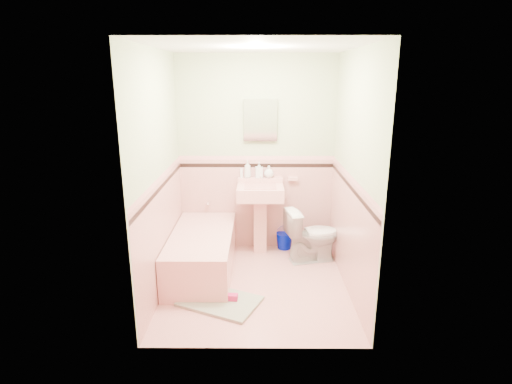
{
  "coord_description": "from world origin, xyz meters",
  "views": [
    {
      "loc": [
        0.03,
        -4.1,
        2.23
      ],
      "look_at": [
        0.0,
        0.25,
        1.0
      ],
      "focal_mm": 28.86,
      "sensor_mm": 36.0,
      "label": 1
    }
  ],
  "objects_px": {
    "medicine_cabinet": "(260,120)",
    "toilet": "(312,235)",
    "bathtub": "(202,254)",
    "bucket": "(284,241)",
    "shoe": "(230,297)",
    "soap_bottle_left": "(248,169)",
    "soap_bottle_right": "(269,172)",
    "sink": "(260,220)",
    "soap_bottle_mid": "(259,170)"
  },
  "relations": [
    {
      "from": "soap_bottle_mid",
      "to": "shoe",
      "type": "distance_m",
      "value": 1.76
    },
    {
      "from": "sink",
      "to": "soap_bottle_right",
      "type": "xyz_separation_m",
      "value": [
        0.11,
        0.18,
        0.59
      ]
    },
    {
      "from": "soap_bottle_mid",
      "to": "bucket",
      "type": "bearing_deg",
      "value": -5.1
    },
    {
      "from": "bathtub",
      "to": "medicine_cabinet",
      "type": "distance_m",
      "value": 1.78
    },
    {
      "from": "bathtub",
      "to": "medicine_cabinet",
      "type": "relative_size",
      "value": 3.08
    },
    {
      "from": "toilet",
      "to": "bathtub",
      "type": "bearing_deg",
      "value": 90.3
    },
    {
      "from": "bathtub",
      "to": "shoe",
      "type": "distance_m",
      "value": 0.81
    },
    {
      "from": "bathtub",
      "to": "shoe",
      "type": "bearing_deg",
      "value": -61.97
    },
    {
      "from": "soap_bottle_mid",
      "to": "bucket",
      "type": "distance_m",
      "value": 1.02
    },
    {
      "from": "sink",
      "to": "shoe",
      "type": "xyz_separation_m",
      "value": [
        -0.31,
        -1.23,
        -0.39
      ]
    },
    {
      "from": "bathtub",
      "to": "soap_bottle_right",
      "type": "bearing_deg",
      "value": 41.95
    },
    {
      "from": "sink",
      "to": "soap_bottle_left",
      "type": "xyz_separation_m",
      "value": [
        -0.16,
        0.18,
        0.63
      ]
    },
    {
      "from": "medicine_cabinet",
      "to": "toilet",
      "type": "xyz_separation_m",
      "value": [
        0.65,
        -0.42,
        -1.36
      ]
    },
    {
      "from": "bucket",
      "to": "shoe",
      "type": "relative_size",
      "value": 1.42
    },
    {
      "from": "soap_bottle_right",
      "to": "toilet",
      "type": "height_order",
      "value": "soap_bottle_right"
    },
    {
      "from": "medicine_cabinet",
      "to": "soap_bottle_mid",
      "type": "relative_size",
      "value": 2.39
    },
    {
      "from": "soap_bottle_mid",
      "to": "soap_bottle_left",
      "type": "bearing_deg",
      "value": 180.0
    },
    {
      "from": "soap_bottle_left",
      "to": "soap_bottle_right",
      "type": "height_order",
      "value": "soap_bottle_left"
    },
    {
      "from": "sink",
      "to": "soap_bottle_left",
      "type": "height_order",
      "value": "soap_bottle_left"
    },
    {
      "from": "toilet",
      "to": "bucket",
      "type": "height_order",
      "value": "toilet"
    },
    {
      "from": "medicine_cabinet",
      "to": "bucket",
      "type": "height_order",
      "value": "medicine_cabinet"
    },
    {
      "from": "bathtub",
      "to": "soap_bottle_right",
      "type": "xyz_separation_m",
      "value": [
        0.79,
        0.71,
        0.82
      ]
    },
    {
      "from": "sink",
      "to": "shoe",
      "type": "bearing_deg",
      "value": -104.12
    },
    {
      "from": "sink",
      "to": "soap_bottle_left",
      "type": "relative_size",
      "value": 4.06
    },
    {
      "from": "toilet",
      "to": "bucket",
      "type": "bearing_deg",
      "value": 28.43
    },
    {
      "from": "bucket",
      "to": "sink",
      "type": "bearing_deg",
      "value": -155.17
    },
    {
      "from": "soap_bottle_left",
      "to": "shoe",
      "type": "bearing_deg",
      "value": -95.91
    },
    {
      "from": "medicine_cabinet",
      "to": "toilet",
      "type": "bearing_deg",
      "value": -33.21
    },
    {
      "from": "soap_bottle_right",
      "to": "medicine_cabinet",
      "type": "bearing_deg",
      "value": 164.74
    },
    {
      "from": "medicine_cabinet",
      "to": "shoe",
      "type": "bearing_deg",
      "value": -102.12
    },
    {
      "from": "medicine_cabinet",
      "to": "soap_bottle_right",
      "type": "bearing_deg",
      "value": -15.26
    },
    {
      "from": "bucket",
      "to": "toilet",
      "type": "bearing_deg",
      "value": -48.39
    },
    {
      "from": "sink",
      "to": "bucket",
      "type": "xyz_separation_m",
      "value": [
        0.32,
        0.15,
        -0.35
      ]
    },
    {
      "from": "soap_bottle_left",
      "to": "toilet",
      "type": "distance_m",
      "value": 1.17
    },
    {
      "from": "medicine_cabinet",
      "to": "bucket",
      "type": "bearing_deg",
      "value": -10.56
    },
    {
      "from": "sink",
      "to": "toilet",
      "type": "xyz_separation_m",
      "value": [
        0.65,
        -0.21,
        -0.12
      ]
    },
    {
      "from": "medicine_cabinet",
      "to": "soap_bottle_left",
      "type": "xyz_separation_m",
      "value": [
        -0.16,
        -0.03,
        -0.62
      ]
    },
    {
      "from": "bathtub",
      "to": "toilet",
      "type": "relative_size",
      "value": 2.22
    },
    {
      "from": "bathtub",
      "to": "toilet",
      "type": "distance_m",
      "value": 1.37
    },
    {
      "from": "soap_bottle_left",
      "to": "bathtub",
      "type": "bearing_deg",
      "value": -126.06
    },
    {
      "from": "sink",
      "to": "soap_bottle_mid",
      "type": "bearing_deg",
      "value": 94.94
    },
    {
      "from": "soap_bottle_left",
      "to": "bucket",
      "type": "relative_size",
      "value": 1.04
    },
    {
      "from": "soap_bottle_right",
      "to": "bucket",
      "type": "height_order",
      "value": "soap_bottle_right"
    },
    {
      "from": "bucket",
      "to": "shoe",
      "type": "height_order",
      "value": "bucket"
    },
    {
      "from": "sink",
      "to": "soap_bottle_mid",
      "type": "distance_m",
      "value": 0.64
    },
    {
      "from": "bathtub",
      "to": "medicine_cabinet",
      "type": "xyz_separation_m",
      "value": [
        0.68,
        0.74,
        1.47
      ]
    },
    {
      "from": "medicine_cabinet",
      "to": "toilet",
      "type": "distance_m",
      "value": 1.57
    },
    {
      "from": "shoe",
      "to": "soap_bottle_right",
      "type": "bearing_deg",
      "value": 77.75
    },
    {
      "from": "sink",
      "to": "medicine_cabinet",
      "type": "xyz_separation_m",
      "value": [
        0.0,
        0.21,
        1.25
      ]
    },
    {
      "from": "bathtub",
      "to": "soap_bottle_left",
      "type": "xyz_separation_m",
      "value": [
        0.52,
        0.71,
        0.86
      ]
    }
  ]
}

